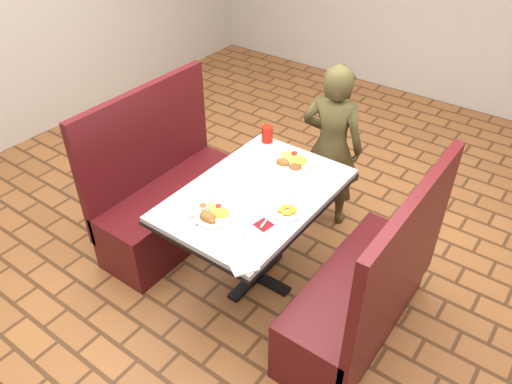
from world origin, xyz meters
TOP-DOWN VIEW (x-y plane):
  - dining_table at (0.00, 0.00)m, footprint 0.81×1.21m
  - booth_bench_left at (-0.80, 0.00)m, footprint 0.47×1.20m
  - booth_bench_right at (0.80, 0.00)m, footprint 0.47×1.20m
  - diner_person at (0.04, 0.89)m, footprint 0.53×0.40m
  - near_dinner_plate at (-0.06, -0.34)m, footprint 0.24×0.24m
  - far_dinner_plate at (0.00, 0.40)m, footprint 0.29×0.29m
  - plantain_plate at (0.27, -0.06)m, footprint 0.19×0.19m
  - maroon_napkin at (0.22, -0.23)m, footprint 0.11×0.11m
  - spoon_utensil at (0.21, -0.20)m, footprint 0.03×0.12m
  - red_tumbler at (-0.30, 0.54)m, footprint 0.08×0.08m
  - paper_napkin at (0.30, -0.54)m, footprint 0.23×0.21m
  - knife_utensil at (-0.07, -0.40)m, footprint 0.05×0.15m
  - fork_utensil at (-0.14, -0.37)m, footprint 0.06×0.16m
  - lettuce_shreds at (0.04, 0.06)m, footprint 0.28×0.32m

SIDE VIEW (x-z plane):
  - booth_bench_left at x=-0.80m, z-range -0.26..0.92m
  - booth_bench_right at x=0.80m, z-range -0.26..0.92m
  - diner_person at x=0.04m, z-range 0.00..1.30m
  - dining_table at x=0.00m, z-range 0.28..1.03m
  - lettuce_shreds at x=0.04m, z-range 0.75..0.75m
  - maroon_napkin at x=0.22m, z-range 0.75..0.75m
  - spoon_utensil at x=0.21m, z-range 0.75..0.76m
  - paper_napkin at x=0.30m, z-range 0.75..0.76m
  - knife_utensil at x=-0.07m, z-range 0.76..0.76m
  - fork_utensil at x=-0.14m, z-range 0.76..0.76m
  - plantain_plate at x=0.27m, z-range 0.75..0.78m
  - near_dinner_plate at x=-0.06m, z-range 0.74..0.81m
  - far_dinner_plate at x=0.00m, z-range 0.74..0.81m
  - red_tumbler at x=-0.30m, z-range 0.75..0.87m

